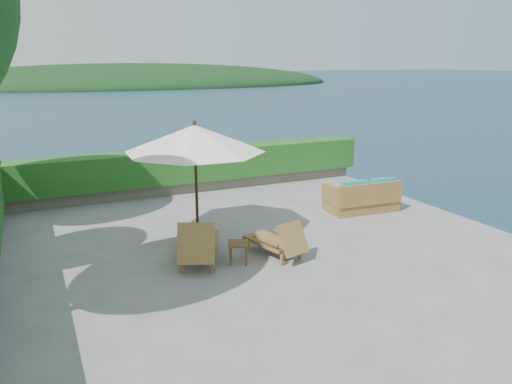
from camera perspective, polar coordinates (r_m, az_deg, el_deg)
name	(u,v)px	position (r m, az deg, el deg)	size (l,w,h in m)	color
ground	(259,249)	(11.17, 0.33, -6.58)	(12.00, 12.00, 0.00)	gray
foundation	(259,312)	(11.82, 0.32, -13.60)	(12.00, 12.00, 3.00)	#4C473D
ocean	(259,367)	(12.58, 0.31, -19.42)	(600.00, 600.00, 0.00)	#152A43
offshore_island	(132,85)	(152.44, -13.97, 11.75)	(126.00, 57.60, 12.60)	black
planter_wall_far	(185,186)	(16.12, -8.16, 0.69)	(12.00, 0.60, 0.36)	slate
hedge_far	(184,165)	(15.98, -8.24, 3.02)	(12.40, 0.90, 1.00)	#1A4F16
patio_umbrella	(195,140)	(11.16, -7.00, 5.96)	(4.17, 4.17, 2.81)	black
lounge_left	(198,244)	(10.37, -6.59, -5.88)	(1.36, 1.92, 1.02)	brown
lounge_right	(278,241)	(10.67, 2.50, -5.58)	(0.98, 1.60, 0.86)	brown
side_table	(238,246)	(10.35, -2.04, -6.19)	(0.55, 0.55, 0.44)	brown
wicker_loveseat	(362,198)	(14.14, 12.07, -0.69)	(2.03, 1.14, 0.96)	brown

